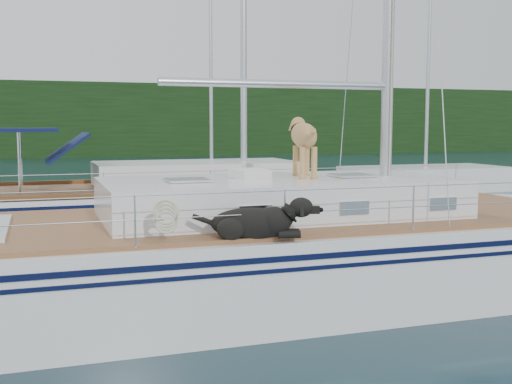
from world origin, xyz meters
name	(u,v)px	position (x,y,z in m)	size (l,w,h in m)	color
ground	(228,302)	(0.00, 0.00, 0.00)	(120.00, 120.00, 0.00)	black
tree_line	(71,120)	(0.00, 45.00, 3.00)	(90.00, 3.00, 6.00)	black
shore_bank	(71,149)	(0.00, 46.20, 0.60)	(92.00, 1.00, 1.20)	#595147
main_sailboat	(235,256)	(0.10, 0.00, 0.68)	(12.00, 3.99, 14.01)	silver
neighbor_sailboat	(152,209)	(-0.07, 6.17, 0.63)	(11.00, 3.50, 13.30)	silver
bg_boat_center	(212,179)	(4.00, 16.00, 0.45)	(7.20, 3.00, 11.65)	silver
bg_boat_east	(425,179)	(12.00, 13.00, 0.46)	(6.40, 3.00, 11.65)	silver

